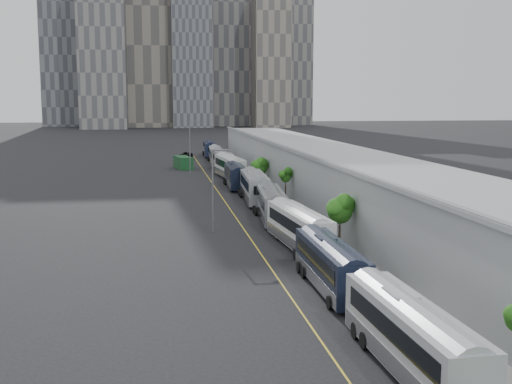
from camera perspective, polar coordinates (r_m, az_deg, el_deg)
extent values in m
cube|color=gray|center=(79.85, 5.36, -1.53)|extent=(10.00, 170.00, 0.12)
cube|color=gold|center=(77.98, -2.15, -1.77)|extent=(0.12, 160.00, 0.02)
cube|color=gray|center=(80.43, 8.15, 0.89)|extent=(12.00, 160.00, 6.80)
cube|color=gray|center=(80.17, 8.19, 2.63)|extent=(12.45, 160.40, 2.57)
cube|color=gray|center=(78.54, 4.08, 3.42)|extent=(0.30, 160.00, 0.40)
cube|color=slate|center=(324.05, -13.54, 13.92)|extent=(22.00, 22.00, 95.00)
cube|color=gray|center=(344.48, -9.37, 15.77)|extent=(26.00, 24.00, 120.00)
cube|color=slate|center=(332.88, -5.77, 12.64)|extent=(20.00, 20.00, 80.00)
cube|color=slate|center=(355.56, -2.66, 14.40)|extent=(24.00, 24.00, 105.00)
cube|color=gray|center=(332.20, 1.34, 11.83)|extent=(18.00, 18.00, 70.00)
cube|color=slate|center=(366.42, -16.28, 14.30)|extent=(28.00, 26.00, 110.00)
cube|color=slate|center=(370.44, 3.02, 12.98)|extent=(22.00, 22.00, 90.00)
cube|color=#AFB3BA|center=(33.24, 13.59, -12.36)|extent=(2.84, 12.75, 3.08)
cube|color=black|center=(32.88, 13.75, -11.57)|extent=(2.86, 11.23, 1.05)
cube|color=silver|center=(33.59, 13.53, -13.93)|extent=(2.87, 12.50, 0.98)
cube|color=#AFB3BA|center=(33.99, 12.73, -8.87)|extent=(1.32, 2.18, 0.29)
cube|color=black|center=(46.26, 6.62, -6.43)|extent=(2.49, 12.23, 2.96)
cube|color=black|center=(45.95, 6.69, -5.84)|extent=(2.55, 10.76, 1.01)
cube|color=silver|center=(46.50, 6.60, -7.56)|extent=(2.53, 11.99, 0.95)
cube|color=black|center=(47.21, 6.20, -4.10)|extent=(1.23, 2.07, 0.28)
cube|color=white|center=(58.99, 3.81, -3.13)|extent=(3.62, 13.00, 3.11)
cube|color=black|center=(58.69, 3.85, -2.63)|extent=(3.55, 11.47, 1.06)
cube|color=silver|center=(59.19, 3.80, -4.08)|extent=(3.64, 12.75, 0.99)
cube|color=white|center=(60.11, 3.51, -1.27)|extent=(1.46, 2.27, 0.30)
cube|color=slate|center=(72.10, 1.39, -1.08)|extent=(3.63, 12.80, 3.06)
cube|color=black|center=(71.82, 1.42, -0.68)|extent=(3.56, 11.29, 1.04)
cube|color=silver|center=(72.26, 1.39, -1.85)|extent=(3.65, 12.55, 0.98)
cube|color=slate|center=(73.27, 1.19, 0.39)|extent=(1.45, 2.24, 0.29)
cube|color=#92949B|center=(85.60, -0.12, 0.49)|extent=(3.46, 13.90, 3.34)
cube|color=black|center=(85.32, -0.10, 0.87)|extent=(3.43, 12.26, 1.14)
cube|color=silver|center=(85.75, -0.12, -0.22)|extent=(3.49, 13.63, 1.07)
cube|color=#92949B|center=(86.94, -0.28, 1.82)|extent=(1.50, 2.40, 0.32)
cube|color=black|center=(99.63, -1.83, 1.47)|extent=(2.93, 12.77, 3.08)
cube|color=black|center=(99.37, -1.82, 1.77)|extent=(2.95, 11.25, 1.05)
cube|color=silver|center=(99.75, -1.83, 0.91)|extent=(2.97, 12.52, 0.98)
cube|color=black|center=(100.90, -1.94, 2.51)|extent=(1.34, 2.19, 0.29)
cube|color=white|center=(111.46, -2.35, 2.27)|extent=(4.04, 14.13, 3.38)
cube|color=black|center=(111.19, -2.34, 2.57)|extent=(3.95, 12.47, 1.15)
cube|color=silver|center=(111.57, -2.35, 1.71)|extent=(4.05, 13.86, 1.08)
cube|color=white|center=(112.88, -2.45, 3.28)|extent=(1.60, 2.47, 0.32)
cube|color=gray|center=(124.56, -3.08, 2.85)|extent=(3.22, 13.70, 3.30)
cube|color=black|center=(124.30, -3.08, 3.12)|extent=(3.22, 12.07, 1.12)
cube|color=silver|center=(124.66, -3.08, 2.37)|extent=(3.25, 13.43, 1.06)
cube|color=gray|center=(125.97, -3.16, 3.74)|extent=(1.45, 2.35, 0.31)
cube|color=#B8BBC3|center=(140.65, -3.64, 3.37)|extent=(3.11, 12.42, 2.98)
cube|color=black|center=(140.42, -3.63, 3.58)|extent=(3.09, 10.95, 1.01)
cube|color=silver|center=(140.73, -3.64, 2.98)|extent=(3.13, 12.17, 0.95)
cube|color=#B8BBC3|center=(141.94, -3.70, 4.07)|extent=(1.34, 2.14, 0.28)
cube|color=#161C32|center=(156.09, -4.13, 3.86)|extent=(3.27, 12.96, 3.11)
cube|color=black|center=(155.85, -4.13, 4.06)|extent=(3.25, 11.42, 1.06)
cube|color=silver|center=(156.17, -4.13, 3.50)|extent=(3.30, 12.70, 1.00)
cube|color=#161C32|center=(157.45, -4.18, 4.52)|extent=(1.40, 2.24, 0.30)
cylinder|color=black|center=(58.05, 7.44, -3.30)|extent=(0.18, 0.18, 3.93)
sphere|color=#1C5513|center=(57.69, 7.48, -1.38)|extent=(2.24, 2.24, 2.24)
cylinder|color=black|center=(83.53, 2.64, 0.23)|extent=(0.18, 0.18, 3.90)
sphere|color=#1C5513|center=(83.30, 2.65, 1.48)|extent=(1.40, 1.40, 1.40)
cylinder|color=black|center=(101.14, 0.30, 1.40)|extent=(0.18, 0.18, 3.16)
sphere|color=#1C5513|center=(100.96, 0.30, 2.36)|extent=(2.51, 2.51, 2.51)
cylinder|color=#59595E|center=(65.76, -3.87, 0.11)|extent=(0.18, 0.18, 8.51)
cylinder|color=#59595E|center=(65.40, -3.12, 3.74)|extent=(1.80, 0.14, 0.14)
cube|color=#59595E|center=(65.50, -2.42, 3.62)|extent=(0.50, 0.22, 0.18)
cylinder|color=#59595E|center=(115.54, -5.90, 3.86)|extent=(0.18, 0.18, 9.85)
cylinder|color=#59595E|center=(115.33, -5.48, 6.26)|extent=(1.80, 0.14, 0.14)
cube|color=#59595E|center=(115.39, -5.08, 6.19)|extent=(0.50, 0.22, 0.18)
cube|color=#123B1C|center=(127.98, -6.49, 2.60)|extent=(3.77, 6.65, 2.48)
imported|color=black|center=(152.41, -6.27, 3.28)|extent=(3.80, 5.51, 1.40)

